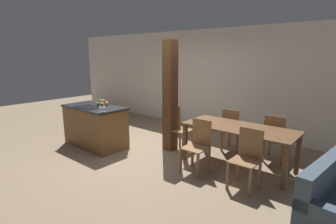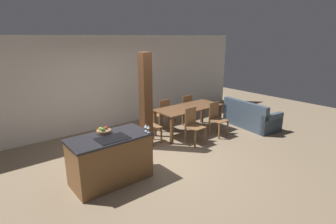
{
  "view_description": "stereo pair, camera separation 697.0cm",
  "coord_description": "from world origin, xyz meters",
  "px_view_note": "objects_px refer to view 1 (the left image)",
  "views": [
    {
      "loc": [
        3.75,
        -3.55,
        2.02
      ],
      "look_at": [
        0.6,
        0.2,
        0.95
      ],
      "focal_mm": 28.0,
      "sensor_mm": 36.0,
      "label": 1
    },
    {
      "loc": [
        -3.13,
        -4.41,
        2.68
      ],
      "look_at": [
        0.6,
        0.2,
        0.95
      ],
      "focal_mm": 28.0,
      "sensor_mm": 36.0,
      "label": 2
    }
  ],
  "objects_px": {
    "dining_chair_far_left": "(232,129)",
    "dining_chair_far_right": "(275,137)",
    "wine_glass_near": "(100,107)",
    "wine_glass_middle": "(104,106)",
    "dining_chair_near_right": "(247,158)",
    "dining_table": "(239,132)",
    "fruit_bowl": "(102,103)",
    "dining_chair_head_end": "(179,128)",
    "timber_post": "(170,97)",
    "kitchen_island": "(95,126)",
    "dining_chair_near_left": "(198,145)"
  },
  "relations": [
    {
      "from": "wine_glass_near",
      "to": "dining_table",
      "type": "distance_m",
      "value": 2.68
    },
    {
      "from": "wine_glass_middle",
      "to": "dining_chair_head_end",
      "type": "xyz_separation_m",
      "value": [
        0.93,
        1.23,
        -0.54
      ]
    },
    {
      "from": "kitchen_island",
      "to": "timber_post",
      "type": "height_order",
      "value": "timber_post"
    },
    {
      "from": "kitchen_island",
      "to": "wine_glass_near",
      "type": "height_order",
      "value": "wine_glass_near"
    },
    {
      "from": "kitchen_island",
      "to": "dining_chair_far_left",
      "type": "bearing_deg",
      "value": 33.39
    },
    {
      "from": "kitchen_island",
      "to": "fruit_bowl",
      "type": "bearing_deg",
      "value": 88.66
    },
    {
      "from": "dining_chair_far_left",
      "to": "dining_chair_far_right",
      "type": "bearing_deg",
      "value": -180.0
    },
    {
      "from": "dining_chair_far_left",
      "to": "dining_table",
      "type": "bearing_deg",
      "value": 124.43
    },
    {
      "from": "dining_chair_near_left",
      "to": "dining_chair_head_end",
      "type": "height_order",
      "value": "same"
    },
    {
      "from": "wine_glass_near",
      "to": "dining_chair_near_left",
      "type": "xyz_separation_m",
      "value": [
        1.85,
        0.66,
        -0.54
      ]
    },
    {
      "from": "dining_chair_far_left",
      "to": "timber_post",
      "type": "relative_size",
      "value": 0.4
    },
    {
      "from": "wine_glass_near",
      "to": "fruit_bowl",
      "type": "bearing_deg",
      "value": 141.1
    },
    {
      "from": "dining_chair_near_left",
      "to": "dining_chair_near_right",
      "type": "xyz_separation_m",
      "value": [
        0.9,
        0.0,
        0.0
      ]
    },
    {
      "from": "wine_glass_near",
      "to": "timber_post",
      "type": "bearing_deg",
      "value": 57.48
    },
    {
      "from": "wine_glass_near",
      "to": "timber_post",
      "type": "xyz_separation_m",
      "value": [
        0.77,
        1.21,
        0.14
      ]
    },
    {
      "from": "dining_chair_near_right",
      "to": "dining_chair_far_left",
      "type": "distance_m",
      "value": 1.59
    },
    {
      "from": "dining_chair_near_right",
      "to": "timber_post",
      "type": "height_order",
      "value": "timber_post"
    },
    {
      "from": "dining_chair_far_left",
      "to": "dining_chair_far_right",
      "type": "xyz_separation_m",
      "value": [
        0.9,
        0.0,
        0.0
      ]
    },
    {
      "from": "kitchen_island",
      "to": "dining_chair_near_right",
      "type": "xyz_separation_m",
      "value": [
        3.42,
        0.35,
        0.03
      ]
    },
    {
      "from": "dining_chair_near_right",
      "to": "fruit_bowl",
      "type": "bearing_deg",
      "value": -177.81
    },
    {
      "from": "fruit_bowl",
      "to": "dining_chair_head_end",
      "type": "bearing_deg",
      "value": 26.27
    },
    {
      "from": "kitchen_island",
      "to": "dining_chair_head_end",
      "type": "bearing_deg",
      "value": 32.22
    },
    {
      "from": "wine_glass_near",
      "to": "wine_glass_middle",
      "type": "relative_size",
      "value": 1.0
    },
    {
      "from": "kitchen_island",
      "to": "dining_chair_far_right",
      "type": "bearing_deg",
      "value": 25.92
    },
    {
      "from": "wine_glass_near",
      "to": "wine_glass_middle",
      "type": "bearing_deg",
      "value": 90.0
    },
    {
      "from": "kitchen_island",
      "to": "dining_chair_far_right",
      "type": "relative_size",
      "value": 1.61
    },
    {
      "from": "dining_chair_near_right",
      "to": "dining_table",
      "type": "bearing_deg",
      "value": 124.43
    },
    {
      "from": "wine_glass_near",
      "to": "dining_chair_far_left",
      "type": "xyz_separation_m",
      "value": [
        1.85,
        1.97,
        -0.54
      ]
    },
    {
      "from": "kitchen_island",
      "to": "wine_glass_near",
      "type": "relative_size",
      "value": 10.43
    },
    {
      "from": "fruit_bowl",
      "to": "wine_glass_middle",
      "type": "bearing_deg",
      "value": -34.15
    },
    {
      "from": "fruit_bowl",
      "to": "dining_chair_near_right",
      "type": "xyz_separation_m",
      "value": [
        3.41,
        0.13,
        -0.47
      ]
    },
    {
      "from": "dining_table",
      "to": "dining_chair_far_left",
      "type": "height_order",
      "value": "dining_chair_far_left"
    },
    {
      "from": "kitchen_island",
      "to": "dining_chair_far_left",
      "type": "distance_m",
      "value": 3.02
    },
    {
      "from": "dining_chair_near_right",
      "to": "dining_chair_far_right",
      "type": "relative_size",
      "value": 1.0
    },
    {
      "from": "wine_glass_near",
      "to": "kitchen_island",
      "type": "bearing_deg",
      "value": 154.87
    },
    {
      "from": "wine_glass_near",
      "to": "wine_glass_middle",
      "type": "height_order",
      "value": "same"
    },
    {
      "from": "kitchen_island",
      "to": "wine_glass_near",
      "type": "xyz_separation_m",
      "value": [
        0.67,
        -0.31,
        0.57
      ]
    },
    {
      "from": "dining_chair_far_right",
      "to": "dining_table",
      "type": "bearing_deg",
      "value": 55.57
    },
    {
      "from": "wine_glass_near",
      "to": "dining_chair_near_right",
      "type": "relative_size",
      "value": 0.15
    },
    {
      "from": "wine_glass_middle",
      "to": "dining_chair_far_right",
      "type": "distance_m",
      "value": 3.38
    },
    {
      "from": "dining_chair_near_right",
      "to": "dining_chair_far_right",
      "type": "height_order",
      "value": "same"
    },
    {
      "from": "wine_glass_middle",
      "to": "dining_table",
      "type": "xyz_separation_m",
      "value": [
        2.3,
        1.23,
        -0.37
      ]
    },
    {
      "from": "fruit_bowl",
      "to": "dining_chair_far_right",
      "type": "distance_m",
      "value": 3.73
    },
    {
      "from": "fruit_bowl",
      "to": "dining_chair_head_end",
      "type": "xyz_separation_m",
      "value": [
        1.59,
        0.79,
        -0.47
      ]
    },
    {
      "from": "dining_chair_near_left",
      "to": "dining_chair_near_right",
      "type": "bearing_deg",
      "value": 0.0
    },
    {
      "from": "dining_chair_head_end",
      "to": "timber_post",
      "type": "relative_size",
      "value": 0.4
    },
    {
      "from": "dining_chair_near_left",
      "to": "dining_chair_head_end",
      "type": "bearing_deg",
      "value": 144.65
    },
    {
      "from": "dining_chair_near_right",
      "to": "timber_post",
      "type": "distance_m",
      "value": 2.16
    },
    {
      "from": "kitchen_island",
      "to": "dining_chair_far_left",
      "type": "height_order",
      "value": "dining_chair_far_left"
    },
    {
      "from": "wine_glass_near",
      "to": "dining_chair_far_right",
      "type": "xyz_separation_m",
      "value": [
        2.75,
        1.97,
        -0.54
      ]
    }
  ]
}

